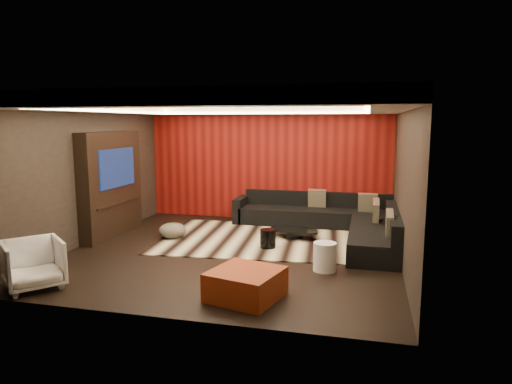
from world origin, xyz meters
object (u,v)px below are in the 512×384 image
(orange_ottoman, at_px, (246,284))
(drum_stool, at_px, (268,238))
(coffee_table, at_px, (294,233))
(sectional_sofa, at_px, (334,222))
(armchair, at_px, (33,264))
(white_side_table, at_px, (325,257))

(orange_ottoman, bearing_deg, drum_stool, 95.44)
(orange_ottoman, bearing_deg, coffee_table, 87.87)
(orange_ottoman, xyz_separation_m, sectional_sofa, (0.91, 3.99, 0.07))
(drum_stool, distance_m, armchair, 4.05)
(coffee_table, distance_m, white_side_table, 2.12)
(coffee_table, bearing_deg, orange_ottoman, -92.13)
(coffee_table, xyz_separation_m, drum_stool, (-0.36, -0.88, 0.09))
(sectional_sofa, bearing_deg, coffee_table, -141.81)
(orange_ottoman, bearing_deg, sectional_sofa, 77.20)
(coffee_table, xyz_separation_m, armchair, (-3.22, -3.75, 0.25))
(drum_stool, xyz_separation_m, white_side_table, (1.18, -1.07, 0.04))
(drum_stool, relative_size, white_side_table, 0.75)
(drum_stool, xyz_separation_m, orange_ottoman, (0.24, -2.49, 0.00))
(coffee_table, relative_size, sectional_sofa, 0.29)
(coffee_table, xyz_separation_m, white_side_table, (0.82, -1.95, 0.13))
(armchair, bearing_deg, white_side_table, -25.50)
(drum_stool, height_order, white_side_table, white_side_table)
(white_side_table, bearing_deg, sectional_sofa, 90.85)
(orange_ottoman, xyz_separation_m, armchair, (-3.09, -0.37, 0.16))
(white_side_table, relative_size, armchair, 0.59)
(sectional_sofa, bearing_deg, orange_ottoman, -102.80)
(white_side_table, xyz_separation_m, armchair, (-4.03, -1.80, 0.13))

